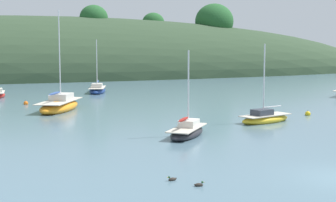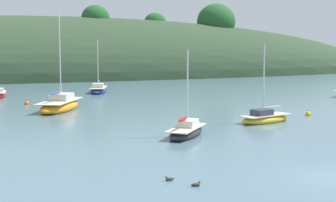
{
  "view_description": "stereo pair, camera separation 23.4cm",
  "coord_description": "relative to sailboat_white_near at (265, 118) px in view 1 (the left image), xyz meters",
  "views": [
    {
      "loc": [
        -14.14,
        -15.59,
        5.41
      ],
      "look_at": [
        0.0,
        20.0,
        1.2
      ],
      "focal_mm": 51.75,
      "sensor_mm": 36.0,
      "label": 1
    },
    {
      "loc": [
        -13.93,
        -15.67,
        5.41
      ],
      "look_at": [
        0.0,
        20.0,
        1.2
      ],
      "focal_mm": 51.75,
      "sensor_mm": 36.0,
      "label": 2
    }
  ],
  "objects": [
    {
      "name": "far_shoreline_hill",
      "position": [
        -5.25,
        64.08,
        -0.23
      ],
      "size": [
        150.0,
        36.0,
        26.0
      ],
      "color": "#2D422B",
      "rests_on": "ground"
    },
    {
      "name": "sailboat_white_near",
      "position": [
        0.0,
        0.0,
        0.0
      ],
      "size": [
        4.78,
        2.65,
        5.87
      ],
      "color": "gold",
      "rests_on": "ground"
    },
    {
      "name": "sailboat_grey_yawl",
      "position": [
        -5.89,
        27.59,
        0.05
      ],
      "size": [
        3.51,
        5.87,
        6.61
      ],
      "color": "navy",
      "rests_on": "ground"
    },
    {
      "name": "sailboat_black_sloop",
      "position": [
        -7.55,
        -3.01,
        0.01
      ],
      "size": [
        4.14,
        4.39,
        5.44
      ],
      "color": "#232328",
      "rests_on": "ground"
    },
    {
      "name": "sailboat_cream_ketch",
      "position": [
        -12.85,
        12.44,
        0.13
      ],
      "size": [
        5.48,
        7.4,
        8.94
      ],
      "color": "orange",
      "rests_on": "ground"
    },
    {
      "name": "mooring_buoy_channel",
      "position": [
        5.24,
        1.85,
        -0.18
      ],
      "size": [
        0.44,
        0.44,
        0.54
      ],
      "color": "yellow",
      "rests_on": "ground"
    },
    {
      "name": "mooring_buoy_outer",
      "position": [
        -15.17,
        18.0,
        -0.18
      ],
      "size": [
        0.44,
        0.44,
        0.54
      ],
      "color": "orange",
      "rests_on": "ground"
    },
    {
      "name": "duck_lone_right",
      "position": [
        -12.2,
        -11.97,
        -0.25
      ],
      "size": [
        0.43,
        0.22,
        0.24
      ],
      "color": "#2D2823",
      "rests_on": "ground"
    },
    {
      "name": "duck_lead",
      "position": [
        -11.53,
        -13.11,
        -0.25
      ],
      "size": [
        0.42,
        0.25,
        0.24
      ],
      "color": "#2D2823",
      "rests_on": "ground"
    }
  ]
}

